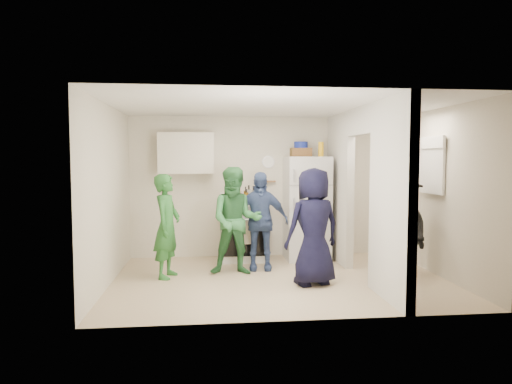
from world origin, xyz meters
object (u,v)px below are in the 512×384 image
(person_green_left, at_px, (167,226))
(person_denim, at_px, (259,221))
(blue_bowl, at_px, (301,145))
(person_navy, at_px, (313,227))
(wicker_basket, at_px, (301,152))
(yellow_cup_stack_top, at_px, (321,149))
(person_nook, at_px, (402,224))
(fridge, at_px, (307,208))
(stove, at_px, (244,231))
(person_green_center, at_px, (236,221))

(person_green_left, distance_m, person_denim, 1.45)
(blue_bowl, height_order, person_green_left, blue_bowl)
(person_navy, bearing_deg, wicker_basket, -111.98)
(wicker_basket, xyz_separation_m, person_denim, (-0.81, -0.74, -1.09))
(yellow_cup_stack_top, bearing_deg, person_navy, -107.44)
(person_nook, bearing_deg, fridge, -151.56)
(blue_bowl, bearing_deg, person_denim, -137.58)
(stove, xyz_separation_m, person_nook, (2.27, -1.30, 0.28))
(person_green_left, distance_m, person_green_center, 1.03)
(stove, distance_m, person_nook, 2.63)
(blue_bowl, xyz_separation_m, yellow_cup_stack_top, (0.32, -0.15, -0.08))
(fridge, xyz_separation_m, person_nook, (1.17, -1.27, -0.12))
(fridge, height_order, blue_bowl, blue_bowl)
(stove, xyz_separation_m, blue_bowl, (1.00, 0.02, 1.50))
(stove, xyz_separation_m, yellow_cup_stack_top, (1.32, -0.13, 1.42))
(stove, distance_m, person_green_left, 1.64)
(wicker_basket, bearing_deg, yellow_cup_stack_top, -25.11)
(wicker_basket, xyz_separation_m, person_green_left, (-2.22, -1.09, -1.10))
(blue_bowl, height_order, person_green_center, blue_bowl)
(person_green_left, bearing_deg, person_denim, -60.58)
(person_green_center, height_order, person_navy, person_green_center)
(yellow_cup_stack_top, distance_m, person_green_left, 2.94)
(wicker_basket, relative_size, person_nook, 0.23)
(person_denim, bearing_deg, person_green_center, -141.30)
(yellow_cup_stack_top, distance_m, person_denim, 1.71)
(yellow_cup_stack_top, relative_size, person_nook, 0.16)
(stove, xyz_separation_m, wicker_basket, (1.00, 0.02, 1.37))
(person_green_center, bearing_deg, yellow_cup_stack_top, 33.43)
(person_denim, bearing_deg, blue_bowl, 47.14)
(yellow_cup_stack_top, distance_m, person_nook, 1.89)
(person_navy, height_order, person_nook, person_navy)
(person_denim, bearing_deg, person_green_left, -161.46)
(person_green_center, height_order, person_nook, person_green_center)
(person_green_left, xyz_separation_m, person_navy, (2.05, -0.61, 0.05))
(person_denim, relative_size, person_nook, 1.00)
(yellow_cup_stack_top, relative_size, person_green_center, 0.15)
(stove, bearing_deg, person_denim, -75.40)
(blue_bowl, bearing_deg, person_green_left, -153.89)
(wicker_basket, relative_size, person_green_center, 0.21)
(person_denim, bearing_deg, person_navy, -51.32)
(person_green_left, relative_size, person_nook, 0.99)
(fridge, distance_m, blue_bowl, 1.11)
(fridge, bearing_deg, person_green_center, -143.75)
(stove, relative_size, wicker_basket, 2.84)
(yellow_cup_stack_top, height_order, person_green_center, yellow_cup_stack_top)
(person_green_center, bearing_deg, person_denim, 38.12)
(yellow_cup_stack_top, height_order, person_green_left, yellow_cup_stack_top)
(person_green_center, distance_m, person_navy, 1.24)
(person_denim, xyz_separation_m, person_nook, (2.09, -0.58, 0.00))
(person_green_left, bearing_deg, stove, -33.24)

